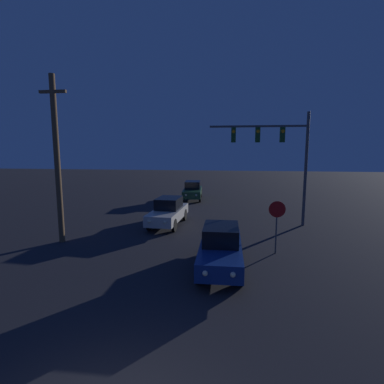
{
  "coord_description": "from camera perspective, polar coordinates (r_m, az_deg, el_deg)",
  "views": [
    {
      "loc": [
        1.93,
        -3.88,
        4.71
      ],
      "look_at": [
        0.0,
        11.14,
        2.49
      ],
      "focal_mm": 28.0,
      "sensor_mm": 36.0,
      "label": 1
    }
  ],
  "objects": [
    {
      "name": "traffic_signal_mast",
      "position": [
        18.92,
        16.1,
        7.98
      ],
      "size": [
        5.89,
        0.3,
        6.84
      ],
      "color": "#4C4C51",
      "rests_on": "ground_plane"
    },
    {
      "name": "car_near",
      "position": [
        12.03,
        5.48,
        -10.47
      ],
      "size": [
        1.69,
        4.61,
        1.68
      ],
      "rotation": [
        0.0,
        0.0,
        3.15
      ],
      "color": "navy",
      "rests_on": "ground_plane"
    },
    {
      "name": "car_mid",
      "position": [
        18.58,
        -4.54,
        -3.71
      ],
      "size": [
        1.89,
        4.67,
        1.68
      ],
      "rotation": [
        0.0,
        0.0,
        3.08
      ],
      "color": "beige",
      "rests_on": "ground_plane"
    },
    {
      "name": "stop_sign",
      "position": [
        13.86,
        15.85,
        -4.61
      ],
      "size": [
        0.73,
        0.07,
        2.4
      ],
      "color": "#4C4C51",
      "rests_on": "ground_plane"
    },
    {
      "name": "utility_pole",
      "position": [
        16.12,
        -24.33,
        5.87
      ],
      "size": [
        1.35,
        0.28,
        8.19
      ],
      "color": "brown",
      "rests_on": "ground_plane"
    },
    {
      "name": "car_far",
      "position": [
        27.75,
        0.11,
        0.32
      ],
      "size": [
        1.91,
        4.67,
        1.68
      ],
      "rotation": [
        0.0,
        0.0,
        3.21
      ],
      "color": "#1E4728",
      "rests_on": "ground_plane"
    }
  ]
}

